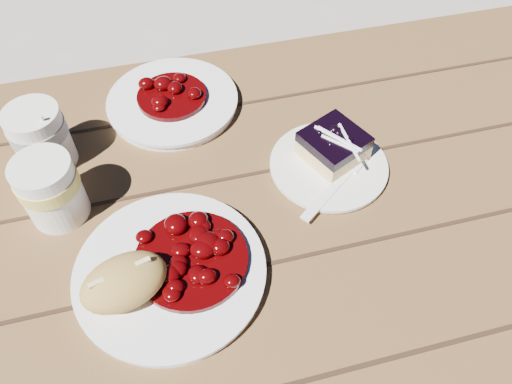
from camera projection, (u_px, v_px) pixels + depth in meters
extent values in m
plane|color=#A09B91|center=(249.00, 383.00, 1.31)|extent=(60.00, 60.00, 0.00)
cube|color=brown|center=(244.00, 229.00, 0.74)|extent=(2.00, 0.80, 0.05)
cube|color=brown|center=(191.00, 94.00, 1.35)|extent=(1.80, 0.25, 0.04)
cube|color=brown|center=(436.00, 108.00, 1.65)|extent=(0.06, 0.06, 0.42)
cylinder|color=white|center=(171.00, 273.00, 0.66)|extent=(0.25, 0.25, 0.02)
ellipsoid|color=#B89147|center=(124.00, 282.00, 0.61)|extent=(0.12, 0.10, 0.06)
cylinder|color=white|center=(328.00, 166.00, 0.78)|extent=(0.18, 0.18, 0.01)
cube|color=#F0CF82|center=(333.00, 150.00, 0.77)|extent=(0.11, 0.11, 0.03)
cube|color=black|center=(335.00, 139.00, 0.75)|extent=(0.11, 0.11, 0.02)
cylinder|color=white|center=(41.00, 138.00, 0.75)|extent=(0.08, 0.08, 0.10)
cylinder|color=white|center=(173.00, 102.00, 0.86)|extent=(0.22, 0.22, 0.02)
cylinder|color=white|center=(51.00, 190.00, 0.69)|extent=(0.08, 0.08, 0.10)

